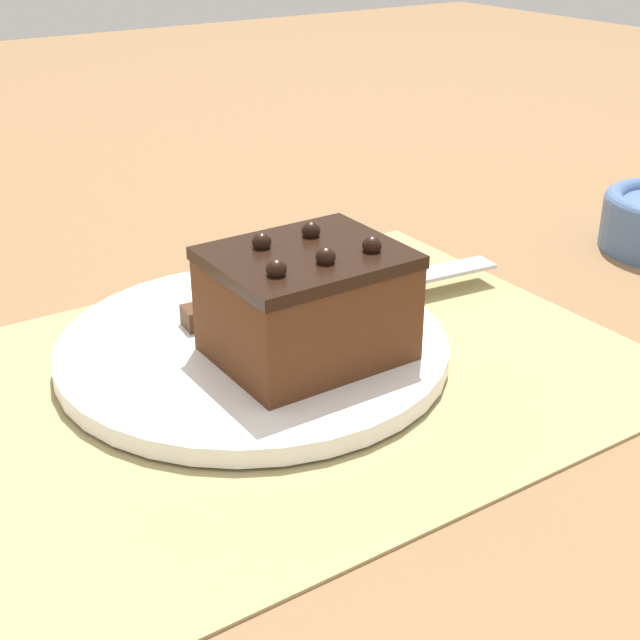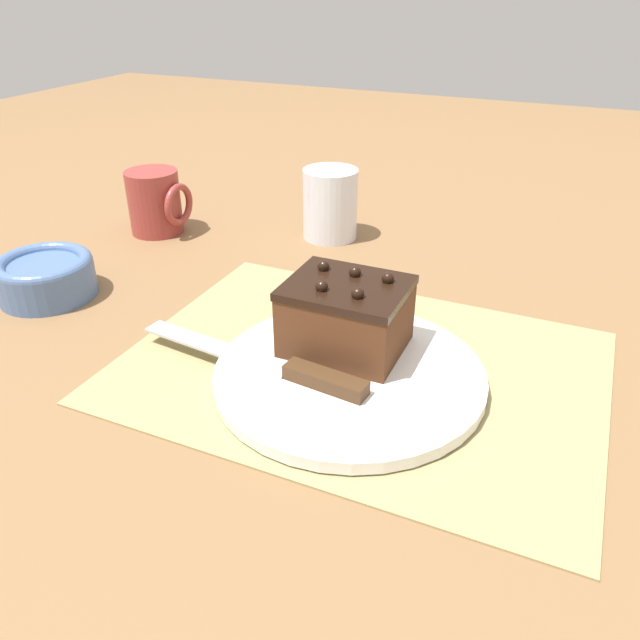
# 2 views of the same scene
# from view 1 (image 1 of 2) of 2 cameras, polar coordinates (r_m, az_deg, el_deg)

# --- Properties ---
(ground_plane) EXTENTS (3.00, 3.00, 0.00)m
(ground_plane) POSITION_cam_1_polar(r_m,az_deg,el_deg) (0.57, -2.75, -3.83)
(ground_plane) COLOR olive
(placemat_woven) EXTENTS (0.46, 0.34, 0.00)m
(placemat_woven) POSITION_cam_1_polar(r_m,az_deg,el_deg) (0.57, -2.76, -3.66)
(placemat_woven) COLOR tan
(placemat_woven) RESTS_ON ground_plane
(cake_plate) EXTENTS (0.26, 0.26, 0.01)m
(cake_plate) POSITION_cam_1_polar(r_m,az_deg,el_deg) (0.59, -4.04, -1.68)
(cake_plate) COLOR white
(cake_plate) RESTS_ON placemat_woven
(chocolate_cake) EXTENTS (0.11, 0.09, 0.08)m
(chocolate_cake) POSITION_cam_1_polar(r_m,az_deg,el_deg) (0.55, -0.85, 1.09)
(chocolate_cake) COLOR #512D19
(chocolate_cake) RESTS_ON cake_plate
(serving_knife) EXTENTS (0.25, 0.05, 0.01)m
(serving_knife) POSITION_cam_1_polar(r_m,az_deg,el_deg) (0.63, -1.58, 1.39)
(serving_knife) COLOR #472D19
(serving_knife) RESTS_ON cake_plate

